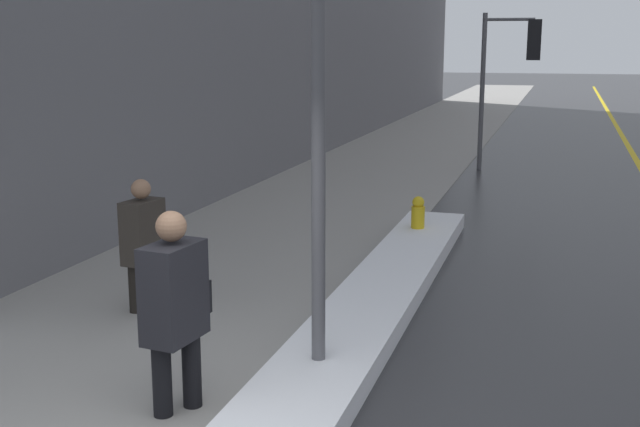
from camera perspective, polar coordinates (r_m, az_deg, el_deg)
The scene contains 7 objects.
sidewalk_slab at distance 20.07m, azimuth 4.77°, elevation 3.60°, with size 4.00×80.00×0.01m.
snow_bank_curb at distance 9.11m, azimuth 4.12°, elevation -6.00°, with size 0.89×8.70×0.22m.
lamp_post at distance 6.61m, azimuth -0.12°, elevation 8.31°, with size 0.28×0.28×4.07m.
traffic_light_near at distance 19.05m, azimuth 13.66°, elevation 10.70°, with size 1.31×0.35×3.60m.
pedestrian_with_shoulder_bag at distance 6.44m, azimuth -10.27°, elevation -6.27°, with size 0.38×0.77×1.66m.
pedestrian_nearside at distance 8.98m, azimuth -12.46°, elevation -1.77°, with size 0.34×0.51×1.49m.
fire_hydrant at distance 12.04m, azimuth 6.97°, elevation -0.44°, with size 0.20×0.20×0.70m.
Camera 1 is at (2.16, -4.42, 2.92)m, focal length 45.00 mm.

